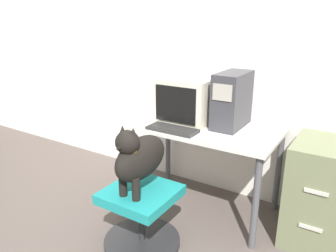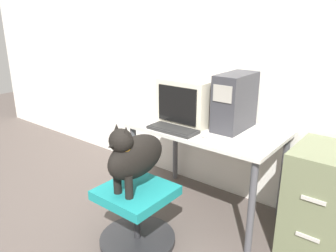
# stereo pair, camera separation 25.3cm
# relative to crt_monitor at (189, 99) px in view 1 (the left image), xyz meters

# --- Properties ---
(ground_plane) EXTENTS (12.00, 12.00, 0.00)m
(ground_plane) POSITION_rel_crt_monitor_xyz_m (0.20, -0.43, -0.95)
(ground_plane) COLOR #564C47
(wall_back) EXTENTS (8.00, 0.05, 2.60)m
(wall_back) POSITION_rel_crt_monitor_xyz_m (0.20, 0.33, 0.35)
(wall_back) COLOR silver
(wall_back) RESTS_ON ground_plane
(desk) EXTENTS (1.21, 0.70, 0.76)m
(desk) POSITION_rel_crt_monitor_xyz_m (0.20, -0.08, -0.29)
(desk) COLOR silver
(desk) RESTS_ON ground_plane
(crt_monitor) EXTENTS (0.45, 0.48, 0.38)m
(crt_monitor) POSITION_rel_crt_monitor_xyz_m (0.00, 0.00, 0.00)
(crt_monitor) COLOR beige
(crt_monitor) RESTS_ON desk
(pc_tower) EXTENTS (0.20, 0.42, 0.44)m
(pc_tower) POSITION_rel_crt_monitor_xyz_m (0.38, 0.02, 0.03)
(pc_tower) COLOR #333338
(pc_tower) RESTS_ON desk
(keyboard) EXTENTS (0.41, 0.17, 0.03)m
(keyboard) POSITION_rel_crt_monitor_xyz_m (0.03, -0.33, -0.17)
(keyboard) COLOR #2D2D2D
(keyboard) RESTS_ON desk
(computer_mouse) EXTENTS (0.06, 0.04, 0.03)m
(computer_mouse) POSITION_rel_crt_monitor_xyz_m (0.31, -0.30, -0.17)
(computer_mouse) COLOR silver
(computer_mouse) RESTS_ON desk
(office_chair) EXTENTS (0.57, 0.57, 0.45)m
(office_chair) POSITION_rel_crt_monitor_xyz_m (0.05, -0.78, -0.71)
(office_chair) COLOR #262628
(office_chair) RESTS_ON ground_plane
(dog) EXTENTS (0.20, 0.50, 0.51)m
(dog) POSITION_rel_crt_monitor_xyz_m (0.05, -0.79, -0.24)
(dog) COLOR black
(dog) RESTS_ON office_chair
(filing_cabinet) EXTENTS (0.43, 0.53, 0.78)m
(filing_cabinet) POSITION_rel_crt_monitor_xyz_m (1.12, -0.03, -0.56)
(filing_cabinet) COLOR #6B7251
(filing_cabinet) RESTS_ON ground_plane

